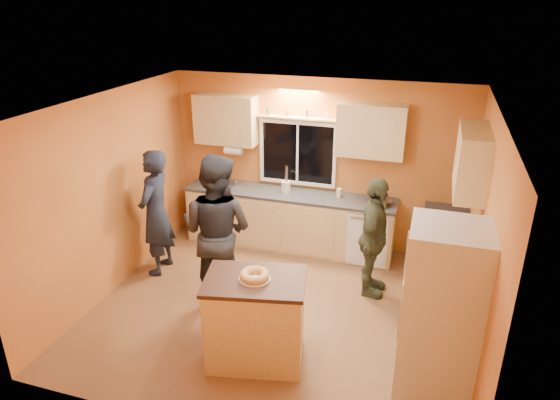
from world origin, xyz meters
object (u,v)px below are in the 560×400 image
at_px(island, 256,319).
at_px(person_left, 156,213).
at_px(person_center, 217,231).
at_px(person_right, 374,238).
at_px(refrigerator, 441,312).

distance_m(island, person_left, 2.42).
xyz_separation_m(person_left, person_center, (1.12, -0.44, 0.09)).
height_order(island, person_right, person_right).
bearing_deg(refrigerator, person_left, 161.84).
xyz_separation_m(island, person_left, (-1.96, 1.37, 0.39)).
xyz_separation_m(island, person_center, (-0.84, 0.93, 0.48)).
bearing_deg(person_center, person_right, -151.46).
bearing_deg(person_right, person_left, 98.44).
bearing_deg(island, refrigerator, -7.96).
distance_m(island, person_right, 1.98).
bearing_deg(person_right, island, 151.64).
relative_size(refrigerator, island, 1.55).
height_order(refrigerator, person_right, refrigerator).
bearing_deg(person_left, island, 51.17).
bearing_deg(person_center, refrigerator, 169.51).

